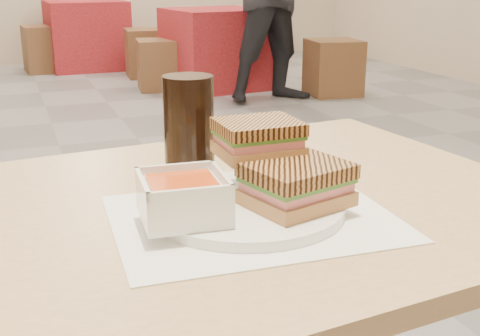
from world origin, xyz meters
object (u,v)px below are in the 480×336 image
object	(u,v)px
bg_table_2	(87,35)
bg_chair_2r	(148,53)
cola_glass	(189,129)
panini_lower	(297,184)
plate	(246,207)
main_table	(147,290)
bg_chair_1l	(160,65)
bg_table_1	(215,49)
bg_chair_1r	(333,67)
bg_chair_2l	(46,49)
soup_bowl	(183,199)

from	to	relation	value
bg_table_2	bg_chair_2r	world-z (taller)	bg_table_2
cola_glass	panini_lower	bearing A→B (deg)	-64.42
bg_table_2	bg_chair_2r	xyz separation A→B (m)	(0.50, -0.79, -0.13)
plate	cola_glass	xyz separation A→B (m)	(-0.03, 0.16, 0.07)
main_table	bg_chair_2r	size ratio (longest dim) A/B	2.63
plate	panini_lower	xyz separation A→B (m)	(0.06, -0.03, 0.04)
plate	bg_table_2	bearing A→B (deg)	84.75
panini_lower	cola_glass	world-z (taller)	cola_glass
bg_chair_2r	bg_chair_1l	bearing A→B (deg)	-93.76
panini_lower	bg_table_1	xyz separation A→B (m)	(1.49, 4.85, -0.44)
main_table	bg_chair_2r	distance (m)	5.76
plate	bg_chair_1r	distance (m)	4.80
plate	bg_table_2	xyz separation A→B (m)	(0.59, 6.45, -0.39)
bg_chair_2l	bg_chair_1r	bearing A→B (deg)	-44.43
cola_glass	bg_table_2	world-z (taller)	cola_glass
plate	bg_chair_2l	world-z (taller)	plate
bg_chair_1r	bg_chair_2r	world-z (taller)	bg_chair_2r
plate	cola_glass	size ratio (longest dim) A/B	1.62
plate	bg_chair_1r	size ratio (longest dim) A/B	0.57
soup_bowl	bg_chair_1r	distance (m)	4.88
cola_glass	bg_chair_2l	distance (m)	6.22
panini_lower	bg_table_2	distance (m)	6.52
bg_table_2	bg_chair_2l	bearing A→B (deg)	-168.31
plate	soup_bowl	xyz separation A→B (m)	(-0.10, -0.03, 0.03)
cola_glass	bg_chair_1l	world-z (taller)	cola_glass
main_table	bg_table_2	bearing A→B (deg)	83.52
panini_lower	bg_chair_2r	bearing A→B (deg)	79.69
plate	bg_chair_2l	xyz separation A→B (m)	(0.14, 6.35, -0.51)
bg_table_1	bg_chair_1l	size ratio (longest dim) A/B	2.04
soup_bowl	bg_chair_2r	distance (m)	5.83
panini_lower	bg_chair_2l	size ratio (longest dim) A/B	0.31
bg_chair_1l	bg_chair_1r	distance (m)	1.58
bg_table_1	bg_chair_1r	size ratio (longest dim) A/B	1.93
bg_table_2	main_table	bearing A→B (deg)	-96.48
soup_bowl	bg_chair_2l	world-z (taller)	soup_bowl
cola_glass	bg_chair_1r	size ratio (longest dim) A/B	0.35
soup_bowl	bg_table_1	bearing A→B (deg)	71.23
soup_bowl	cola_glass	xyz separation A→B (m)	(0.06, 0.19, 0.04)
bg_table_1	plate	bearing A→B (deg)	-107.83
bg_table_1	bg_chair_2r	size ratio (longest dim) A/B	1.91
panini_lower	bg_chair_2r	size ratio (longest dim) A/B	0.32
main_table	bg_chair_1r	distance (m)	4.83
plate	bg_table_2	size ratio (longest dim) A/B	0.32
soup_bowl	cola_glass	bearing A→B (deg)	71.50
panini_lower	bg_chair_1r	distance (m)	4.81
main_table	panini_lower	distance (m)	0.26
bg_chair_1r	bg_chair_2l	distance (m)	3.18
plate	panini_lower	world-z (taller)	panini_lower
bg_chair_1l	bg_chair_2l	size ratio (longest dim) A/B	0.92
panini_lower	bg_chair_2l	distance (m)	6.41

